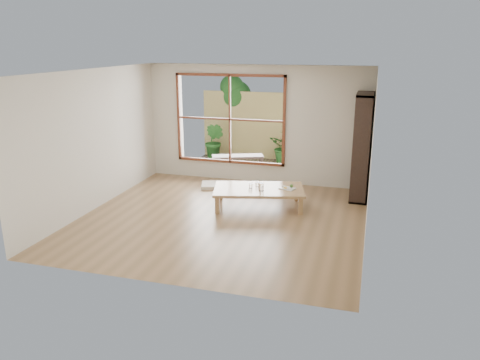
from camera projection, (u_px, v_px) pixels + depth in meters
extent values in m
plane|color=#95704A|center=(223.00, 218.00, 8.46)|extent=(5.00, 5.00, 0.00)
cube|color=#9E7C4D|center=(259.00, 190.00, 8.95)|extent=(1.88, 1.34, 0.05)
cube|color=#9E7C4D|center=(217.00, 205.00, 8.65)|extent=(0.10, 0.10, 0.32)
cube|color=#9E7C4D|center=(221.00, 192.00, 9.41)|extent=(0.10, 0.10, 0.32)
cube|color=#9E7C4D|center=(300.00, 206.00, 8.60)|extent=(0.10, 0.10, 0.32)
cube|color=#9E7C4D|center=(297.00, 193.00, 9.36)|extent=(0.10, 0.10, 0.32)
cube|color=silver|center=(213.00, 185.00, 10.29)|extent=(0.62, 0.62, 0.07)
cube|color=#32221B|center=(362.00, 147.00, 9.30)|extent=(0.34, 0.95, 2.11)
cylinder|color=silver|center=(261.00, 187.00, 8.76)|extent=(0.08, 0.08, 0.15)
cylinder|color=silver|center=(260.00, 185.00, 8.99)|extent=(0.07, 0.07, 0.09)
cylinder|color=silver|center=(257.00, 184.00, 9.05)|extent=(0.06, 0.06, 0.08)
cylinder|color=silver|center=(251.00, 186.00, 8.94)|extent=(0.07, 0.07, 0.08)
cube|color=white|center=(287.00, 188.00, 8.90)|extent=(0.33, 0.28, 0.02)
sphere|color=#436B2B|center=(291.00, 186.00, 8.91)|extent=(0.07, 0.07, 0.07)
cube|color=gold|center=(285.00, 188.00, 8.87)|extent=(0.06, 0.05, 0.02)
cube|color=beige|center=(284.00, 187.00, 8.94)|extent=(0.07, 0.07, 0.02)
cylinder|color=silver|center=(288.00, 189.00, 8.83)|extent=(0.15, 0.06, 0.01)
cube|color=#3D342C|center=(244.00, 167.00, 11.90)|extent=(2.80, 2.00, 0.05)
cube|color=#32221B|center=(238.00, 156.00, 11.35)|extent=(1.28, 0.79, 0.05)
cube|color=#32221B|center=(214.00, 166.00, 11.22)|extent=(0.08, 0.08, 0.34)
cube|color=#32221B|center=(214.00, 163.00, 11.49)|extent=(0.08, 0.08, 0.34)
cube|color=#32221B|center=(262.00, 165.00, 11.32)|extent=(0.08, 0.08, 0.34)
cube|color=#32221B|center=(260.00, 162.00, 11.59)|extent=(0.08, 0.08, 0.34)
cube|color=tan|center=(254.00, 126.00, 12.57)|extent=(2.80, 0.06, 1.80)
imported|color=#285820|center=(286.00, 147.00, 12.03)|extent=(0.89, 0.79, 0.89)
imported|color=#285820|center=(214.00, 141.00, 12.49)|extent=(0.66, 0.61, 0.98)
cylinder|color=#4C3D2D|center=(232.00, 126.00, 13.06)|extent=(0.14, 0.14, 1.60)
sphere|color=#285820|center=(236.00, 96.00, 12.78)|extent=(0.84, 0.84, 0.84)
sphere|color=#285820|center=(228.00, 102.00, 12.99)|extent=(0.70, 0.70, 0.70)
sphere|color=#285820|center=(232.00, 87.00, 12.65)|extent=(0.64, 0.64, 0.64)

